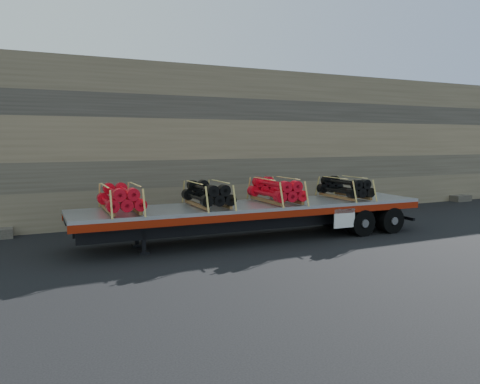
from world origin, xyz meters
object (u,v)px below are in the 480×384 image
object	(u,v)px
bundle_front	(120,199)
bundle_midfront	(208,195)
trailer	(256,221)
bundle_rear	(345,188)
bundle_midrear	(276,191)

from	to	relation	value
bundle_front	bundle_midfront	xyz separation A→B (m)	(3.01, -0.10, -0.01)
trailer	bundle_midfront	bearing A→B (deg)	180.00
trailer	bundle_rear	world-z (taller)	bundle_rear
trailer	bundle_rear	bearing A→B (deg)	-0.00
trailer	bundle_front	bearing A→B (deg)	180.00
bundle_front	bundle_midrear	world-z (taller)	bundle_midrear
bundle_midrear	bundle_midfront	bearing A→B (deg)	180.00
bundle_midrear	bundle_rear	distance (m)	3.13
bundle_front	bundle_rear	xyz separation A→B (m)	(8.88, -0.30, -0.02)
trailer	bundle_midrear	world-z (taller)	bundle_midrear
bundle_midfront	bundle_rear	size ratio (longest dim) A/B	1.03
bundle_front	bundle_rear	bearing A→B (deg)	0.00
trailer	bundle_midrear	size ratio (longest dim) A/B	5.38
bundle_front	bundle_rear	size ratio (longest dim) A/B	1.04
bundle_front	bundle_midfront	distance (m)	3.02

